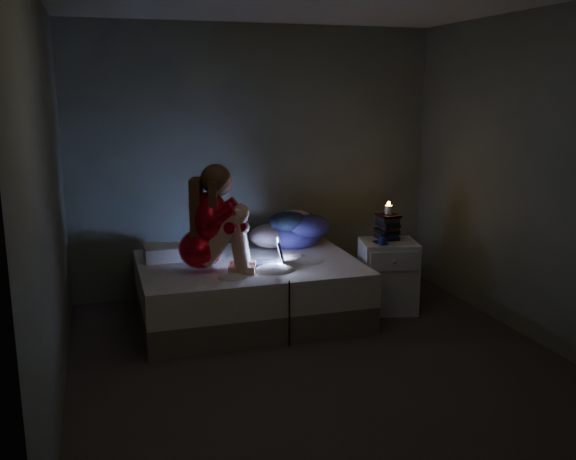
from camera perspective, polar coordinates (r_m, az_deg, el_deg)
name	(u,v)px	position (r m, az deg, el deg)	size (l,w,h in m)	color
floor	(321,365)	(4.77, 3.00, -12.12)	(3.60, 3.80, 0.02)	#2C2623
wall_back	(256,161)	(6.20, -2.92, 6.24)	(3.60, 0.02, 2.60)	#485041
wall_front	(482,259)	(2.72, 17.22, -2.55)	(3.60, 0.02, 2.60)	#485041
wall_left	(46,204)	(4.14, -21.07, 2.24)	(0.02, 3.80, 2.60)	#485041
wall_right	(541,180)	(5.29, 21.99, 4.25)	(0.02, 3.80, 2.60)	#485041
bed	(249,290)	(5.58, -3.57, -5.43)	(1.88, 1.41, 0.52)	#B2AC9E
pillow	(169,252)	(5.66, -10.74, -1.99)	(0.43, 0.30, 0.12)	white
woman	(200,218)	(5.15, -8.02, 1.06)	(0.55, 0.36, 0.89)	maroon
laptop	(264,252)	(5.36, -2.19, -1.99)	(0.33, 0.24, 0.24)	black
clothes_pile	(293,227)	(5.99, 0.47, 0.24)	(0.61, 0.49, 0.37)	#1F1D52
nightstand	(388,276)	(5.83, 9.03, -4.12)	(0.49, 0.43, 0.65)	beige
book_stack	(388,226)	(5.80, 9.05, 0.36)	(0.19, 0.25, 0.24)	black
candle	(389,209)	(5.77, 9.11, 1.92)	(0.07, 0.07, 0.08)	beige
phone	(382,243)	(5.64, 8.57, -1.18)	(0.07, 0.14, 0.01)	black
blue_orb	(387,241)	(5.57, 8.94, -1.02)	(0.08, 0.08, 0.08)	navy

